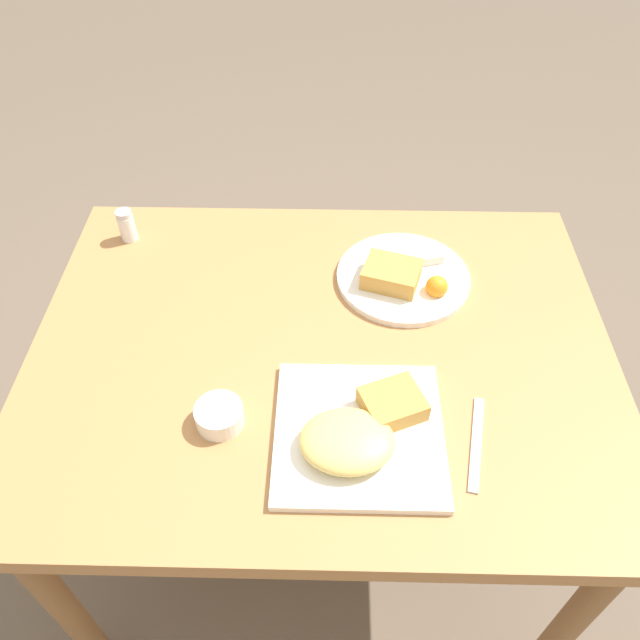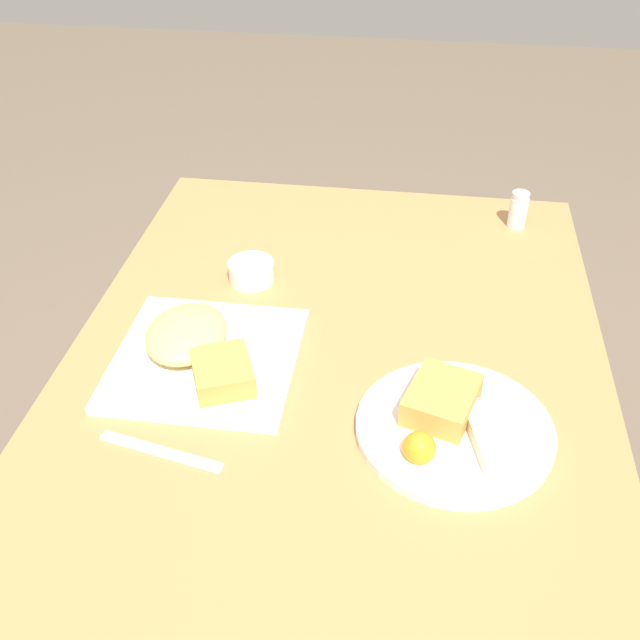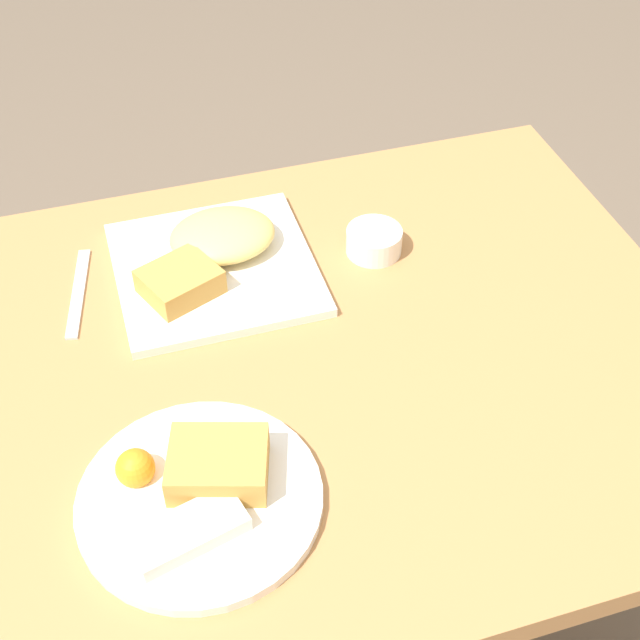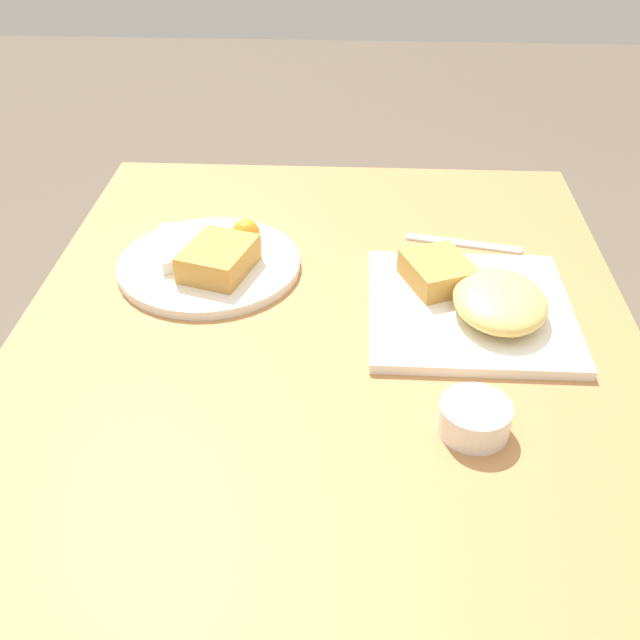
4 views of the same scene
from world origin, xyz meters
The scene contains 7 objects.
ground_plane centered at (0.00, 0.00, 0.00)m, with size 8.00×8.00×0.00m, color brown.
dining_table centered at (0.00, 0.00, 0.62)m, with size 1.07×0.83×0.70m.
plate_square_near centered at (0.06, -0.20, 0.72)m, with size 0.27×0.27×0.06m.
plate_oval_far centered at (0.16, 0.18, 0.72)m, with size 0.27×0.27×0.05m.
sauce_ramekin centered at (-0.16, -0.17, 0.72)m, with size 0.08×0.08×0.04m.
salt_shaker centered at (-0.42, 0.30, 0.73)m, with size 0.04×0.04×0.07m.
butter_knife centered at (0.25, -0.20, 0.70)m, with size 0.05×0.18×0.00m.
Camera 1 is at (0.01, -0.75, 1.57)m, focal length 35.00 mm.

